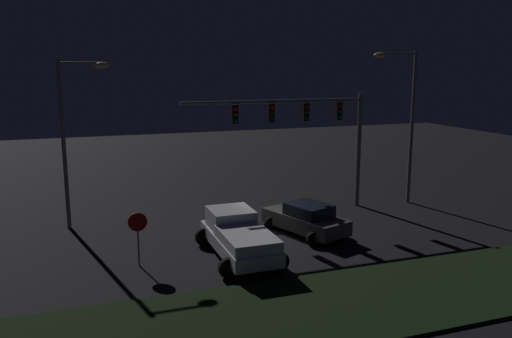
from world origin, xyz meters
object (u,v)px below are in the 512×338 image
at_px(pickup_truck, 238,233).
at_px(street_lamp_left, 73,125).
at_px(car_sedan, 306,219).
at_px(traffic_signal_gantry, 306,121).
at_px(stop_sign, 138,229).
at_px(street_lamp_right, 405,110).

xyz_separation_m(pickup_truck, street_lamp_left, (-6.25, 6.56, 4.15)).
bearing_deg(car_sedan, traffic_signal_gantry, -42.27).
relative_size(traffic_signal_gantry, street_lamp_left, 1.26).
bearing_deg(street_lamp_left, stop_sign, -71.08).
bearing_deg(car_sedan, street_lamp_right, -84.88).
distance_m(car_sedan, traffic_signal_gantry, 5.95).
relative_size(traffic_signal_gantry, street_lamp_right, 1.18).
relative_size(car_sedan, traffic_signal_gantry, 0.46).
bearing_deg(street_lamp_right, street_lamp_left, 175.57).
xyz_separation_m(car_sedan, street_lamp_right, (7.67, 3.38, 4.75)).
bearing_deg(pickup_truck, traffic_signal_gantry, -45.24).
xyz_separation_m(street_lamp_left, street_lamp_right, (17.91, -1.39, 0.33)).
relative_size(pickup_truck, street_lamp_right, 0.62).
relative_size(traffic_signal_gantry, stop_sign, 4.63).
height_order(pickup_truck, traffic_signal_gantry, traffic_signal_gantry).
xyz_separation_m(street_lamp_right, stop_sign, (-15.75, -4.94, -3.92)).
distance_m(pickup_truck, stop_sign, 4.13).
bearing_deg(pickup_truck, street_lamp_right, -65.95).
distance_m(traffic_signal_gantry, stop_sign, 11.62).
distance_m(car_sedan, street_lamp_left, 12.13).
bearing_deg(pickup_truck, car_sedan, -65.75).
bearing_deg(car_sedan, stop_sign, 82.21).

